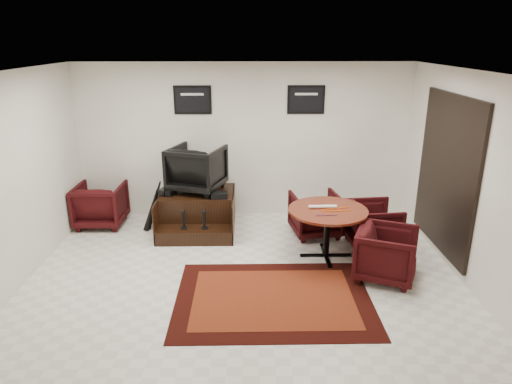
% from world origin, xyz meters
% --- Properties ---
extents(ground, '(6.00, 6.00, 0.00)m').
position_xyz_m(ground, '(0.00, 0.00, 0.00)').
color(ground, white).
rests_on(ground, ground).
extents(room_shell, '(6.02, 5.02, 2.81)m').
position_xyz_m(room_shell, '(0.41, 0.12, 1.79)').
color(room_shell, white).
rests_on(room_shell, ground).
extents(area_rug, '(2.50, 1.88, 0.01)m').
position_xyz_m(area_rug, '(0.38, -0.52, 0.01)').
color(area_rug, black).
rests_on(area_rug, ground).
extents(shine_podium, '(1.27, 1.31, 0.65)m').
position_xyz_m(shine_podium, '(-0.81, 1.80, 0.30)').
color(shine_podium, black).
rests_on(shine_podium, ground).
extents(shine_chair, '(1.06, 1.03, 0.87)m').
position_xyz_m(shine_chair, '(-0.81, 1.93, 1.09)').
color(shine_chair, black).
rests_on(shine_chair, shine_podium).
extents(shoes_pair, '(0.29, 0.33, 0.10)m').
position_xyz_m(shoes_pair, '(-1.30, 1.73, 0.71)').
color(shoes_pair, black).
rests_on(shoes_pair, shine_podium).
extents(polish_kit, '(0.28, 0.20, 0.09)m').
position_xyz_m(polish_kit, '(-0.41, 1.54, 0.70)').
color(polish_kit, black).
rests_on(polish_kit, shine_podium).
extents(umbrella_black, '(0.29, 0.11, 0.78)m').
position_xyz_m(umbrella_black, '(-1.59, 1.70, 0.39)').
color(umbrella_black, black).
rests_on(umbrella_black, ground).
extents(umbrella_hooked, '(0.34, 0.13, 0.91)m').
position_xyz_m(umbrella_hooked, '(-1.56, 1.77, 0.46)').
color(umbrella_hooked, black).
rests_on(umbrella_hooked, ground).
extents(armchair_side, '(0.82, 0.77, 0.83)m').
position_xyz_m(armchair_side, '(-2.55, 1.99, 0.42)').
color(armchair_side, black).
rests_on(armchair_side, ground).
extents(meeting_table, '(1.18, 1.18, 0.77)m').
position_xyz_m(meeting_table, '(1.25, 0.66, 0.68)').
color(meeting_table, '#4F170B').
rests_on(meeting_table, ground).
extents(table_chair_back, '(0.88, 0.84, 0.79)m').
position_xyz_m(table_chair_back, '(1.20, 1.51, 0.40)').
color(table_chair_back, black).
rests_on(table_chair_back, ground).
extents(table_chair_window, '(0.78, 0.83, 0.79)m').
position_xyz_m(table_chair_window, '(2.06, 1.05, 0.39)').
color(table_chair_window, black).
rests_on(table_chair_window, ground).
extents(table_chair_corner, '(0.98, 1.00, 0.80)m').
position_xyz_m(table_chair_corner, '(1.97, -0.01, 0.40)').
color(table_chair_corner, black).
rests_on(table_chair_corner, ground).
extents(paper_roll, '(0.42, 0.06, 0.05)m').
position_xyz_m(paper_roll, '(1.18, 0.71, 0.80)').
color(paper_roll, white).
rests_on(paper_roll, meeting_table).
extents(table_clutter, '(0.57, 0.36, 0.01)m').
position_xyz_m(table_clutter, '(1.33, 0.59, 0.78)').
color(table_clutter, '#E2540C').
rests_on(table_clutter, meeting_table).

